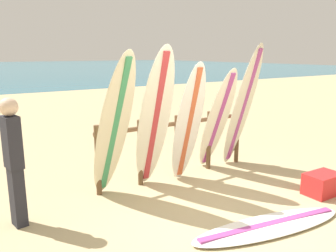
{
  "coord_description": "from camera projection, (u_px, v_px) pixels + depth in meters",
  "views": [
    {
      "loc": [
        -3.15,
        -3.05,
        2.31
      ],
      "look_at": [
        0.34,
        2.25,
        0.93
      ],
      "focal_mm": 35.93,
      "sensor_mm": 36.0,
      "label": 1
    }
  ],
  "objects": [
    {
      "name": "ground_plane",
      "position": [
        237.0,
        223.0,
        4.67
      ],
      "size": [
        120.0,
        120.0,
        0.0
      ],
      "primitive_type": "plane",
      "color": "tan"
    },
    {
      "name": "surfboard_rack",
      "position": [
        177.0,
        139.0,
        6.29
      ],
      "size": [
        3.24,
        0.09,
        1.18
      ],
      "color": "brown",
      "rests_on": "ground"
    },
    {
      "name": "surfboard_leaning_far_left",
      "position": [
        114.0,
        128.0,
        5.11
      ],
      "size": [
        0.67,
        1.08,
        2.38
      ],
      "color": "beige",
      "rests_on": "ground"
    },
    {
      "name": "surfboard_leaning_left",
      "position": [
        155.0,
        120.0,
        5.51
      ],
      "size": [
        0.62,
        0.95,
        2.45
      ],
      "color": "white",
      "rests_on": "ground"
    },
    {
      "name": "surfboard_leaning_center_left",
      "position": [
        188.0,
        124.0,
        5.83
      ],
      "size": [
        0.55,
        0.75,
        2.19
      ],
      "color": "white",
      "rests_on": "ground"
    },
    {
      "name": "surfboard_leaning_center",
      "position": [
        217.0,
        121.0,
        6.42
      ],
      "size": [
        0.62,
        1.12,
        2.08
      ],
      "color": "white",
      "rests_on": "ground"
    },
    {
      "name": "surfboard_leaning_center_right",
      "position": [
        242.0,
        107.0,
        6.71
      ],
      "size": [
        0.68,
        0.87,
        2.51
      ],
      "color": "silver",
      "rests_on": "ground"
    },
    {
      "name": "surfboard_lying_on_sand",
      "position": [
        270.0,
        226.0,
        4.52
      ],
      "size": [
        2.42,
        0.97,
        0.08
      ],
      "color": "white",
      "rests_on": "ground"
    },
    {
      "name": "beachgoer_standing",
      "position": [
        14.0,
        157.0,
        4.41
      ],
      "size": [
        0.24,
        0.31,
        1.76
      ],
      "color": "#26262D",
      "rests_on": "ground"
    },
    {
      "name": "cooler_box",
      "position": [
        322.0,
        184.0,
        5.58
      ],
      "size": [
        0.61,
        0.42,
        0.36
      ],
      "primitive_type": "cube",
      "rotation": [
        0.0,
        0.0,
        -0.03
      ],
      "color": "red",
      "rests_on": "ground"
    }
  ]
}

